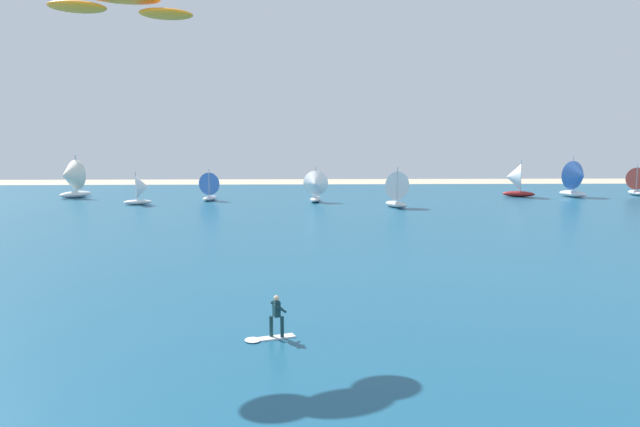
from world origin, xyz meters
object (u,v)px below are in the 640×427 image
sailboat_anchored_offshore (514,180)px  sailboat_mid_left (70,178)px  kite (123,5)px  sailboat_far_left (577,179)px  sailboat_trailing (141,190)px  kitesurfer (272,323)px  sailboat_near_shore (634,181)px  sailboat_far_right (211,186)px  sailboat_leading (394,189)px  sailboat_center_horizon (315,186)px

sailboat_anchored_offshore → sailboat_mid_left: size_ratio=0.88×
kite → sailboat_far_left: 67.44m
sailboat_mid_left → sailboat_trailing: size_ratio=1.44×
kite → sailboat_mid_left: size_ratio=1.11×
kitesurfer → sailboat_near_shore: size_ratio=0.49×
sailboat_trailing → sailboat_far_right: sailboat_far_right is taller
kitesurfer → sailboat_leading: 45.82m
sailboat_anchored_offshore → sailboat_center_horizon: 26.95m
sailboat_far_right → sailboat_mid_left: bearing=169.5°
sailboat_trailing → sailboat_far_right: size_ratio=0.98×
sailboat_anchored_offshore → sailboat_center_horizon: sailboat_anchored_offshore is taller
sailboat_center_horizon → sailboat_leading: size_ratio=0.94×
sailboat_leading → sailboat_far_right: (-21.34, 7.97, -0.28)m
sailboat_far_left → sailboat_far_right: size_ratio=1.36×
sailboat_mid_left → sailboat_far_right: (18.37, -3.39, -0.73)m
kite → sailboat_near_shore: size_ratio=1.45×
sailboat_trailing → sailboat_far_right: (7.33, 4.67, 0.03)m
sailboat_leading → sailboat_far_right: size_ratio=1.15×
sailboat_near_shore → kite: bearing=-134.0°
sailboat_anchored_offshore → sailboat_trailing: size_ratio=1.27×
sailboat_near_shore → sailboat_trailing: (-63.45, -10.25, -0.17)m
sailboat_far_left → sailboat_leading: 27.36m
sailboat_anchored_offshore → sailboat_leading: size_ratio=1.08×
sailboat_leading → sailboat_mid_left: bearing=164.0°
sailboat_far_left → kite: bearing=-130.2°
kite → sailboat_leading: kite is taller
sailboat_anchored_offshore → sailboat_center_horizon: size_ratio=1.14×
kitesurfer → sailboat_far_left: sailboat_far_left is taller
kitesurfer → sailboat_trailing: (-17.24, 47.65, 1.14)m
kite → sailboat_anchored_offshore: 63.76m
kite → sailboat_anchored_offshore: kite is taller
kite → sailboat_trailing: 46.70m
sailboat_anchored_offshore → sailboat_far_right: size_ratio=1.24×
sailboat_mid_left → sailboat_leading: size_ratio=1.22×
sailboat_trailing → sailboat_mid_left: bearing=143.9°
kitesurfer → sailboat_trailing: bearing=109.9°
kitesurfer → sailboat_mid_left: 62.50m
sailboat_anchored_offshore → sailboat_mid_left: (-57.32, -0.02, 0.30)m
sailboat_anchored_offshore → sailboat_far_left: size_ratio=0.92×
sailboat_center_horizon → sailboat_far_right: sailboat_center_horizon is taller
kite → sailboat_trailing: size_ratio=1.59×
sailboat_center_horizon → sailboat_leading: 10.03m
sailboat_mid_left → sailboat_leading: (39.71, -11.36, -0.46)m
kitesurfer → kite: kite is taller
sailboat_far_left → sailboat_trailing: bearing=-172.7°
sailboat_trailing → sailboat_near_shore: bearing=9.2°
kite → sailboat_center_horizon: 47.97m
kitesurfer → sailboat_far_right: bearing=100.7°
sailboat_leading → sailboat_center_horizon: bearing=149.1°
sailboat_anchored_offshore → sailboat_center_horizon: bearing=-166.6°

